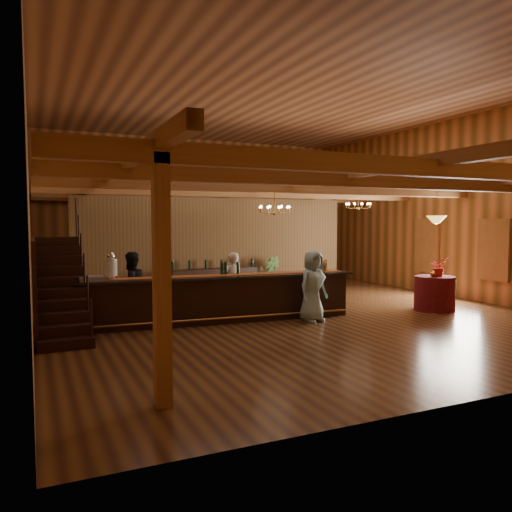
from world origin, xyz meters
name	(u,v)px	position (x,y,z in m)	size (l,w,h in m)	color
floor	(281,310)	(0.00, 0.00, 0.00)	(14.00, 14.00, 0.00)	brown
ceiling	(281,99)	(0.00, 0.00, 5.50)	(14.00, 14.00, 0.00)	#A2663F
wall_back	(199,211)	(0.00, 7.00, 2.75)	(12.00, 0.10, 5.50)	#C47944
wall_left	(29,203)	(-6.00, 0.00, 2.75)	(0.10, 14.00, 5.50)	#C47944
wall_right	(453,209)	(6.00, 0.00, 2.75)	(0.10, 14.00, 5.50)	#C47944
beam_grid	(273,188)	(0.00, 0.51, 3.24)	(11.90, 13.90, 0.39)	#A77243
support_posts	(290,251)	(0.00, -0.50, 1.60)	(9.20, 10.20, 3.20)	#A77243
partition_wall	(218,246)	(-0.50, 3.50, 1.55)	(9.00, 0.18, 3.10)	brown
window_right_front	(494,250)	(5.95, -1.60, 1.55)	(0.12, 1.05, 1.75)	white
window_right_back	(427,246)	(5.95, 1.00, 1.55)	(0.12, 1.05, 1.75)	white
staircase	(61,287)	(-5.45, -0.74, 1.00)	(1.00, 2.80, 2.00)	black
backroom_boxes	(204,272)	(-0.29, 5.50, 0.53)	(4.10, 0.60, 1.10)	black
tasting_bar	(222,298)	(-1.92, -0.75, 0.55)	(6.58, 1.32, 1.10)	black
beverage_dispenser	(111,266)	(-4.41, -0.50, 1.38)	(0.26, 0.26, 0.60)	silver
glass_rack_tray	(91,278)	(-4.84, -0.57, 1.14)	(0.50, 0.50, 0.10)	gray
raffle_drum	(320,265)	(0.60, -0.99, 1.27)	(0.34, 0.24, 0.30)	#A66F36
bar_bottle_0	(222,268)	(-1.89, -0.62, 1.24)	(0.07, 0.07, 0.30)	black
bar_bottle_1	(226,268)	(-1.79, -0.63, 1.24)	(0.07, 0.07, 0.30)	black
bar_bottle_2	(238,268)	(-1.49, -0.66, 1.24)	(0.07, 0.07, 0.30)	black
backbar_shelf	(214,282)	(-0.73, 3.22, 0.43)	(3.06, 0.48, 0.86)	black
round_table	(435,293)	(3.73, -1.66, 0.45)	(1.04, 1.04, 0.90)	maroon
chandelier_left	(275,209)	(-0.32, -0.26, 2.66)	(0.80, 0.80, 0.69)	#A87137
chandelier_right	(358,206)	(3.85, 1.95, 2.87)	(0.80, 0.80, 0.49)	#A87137
pendant_lamp	(436,219)	(3.73, -1.66, 2.40)	(0.52, 0.52, 0.90)	#A87137
bartender	(232,284)	(-1.42, -0.10, 0.79)	(0.58, 0.38, 1.58)	silver
staff_second	(131,287)	(-3.89, 0.08, 0.82)	(0.80, 0.62, 1.65)	black
guest	(313,286)	(0.00, -1.64, 0.84)	(0.82, 0.53, 1.68)	#90C0CA
floor_plant	(270,274)	(1.22, 3.19, 0.60)	(0.66, 0.53, 1.21)	#467838
table_flowers	(439,267)	(3.82, -1.69, 1.16)	(0.45, 0.39, 0.50)	red
table_vase	(434,271)	(3.62, -1.72, 1.06)	(0.15, 0.15, 0.31)	#A87137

